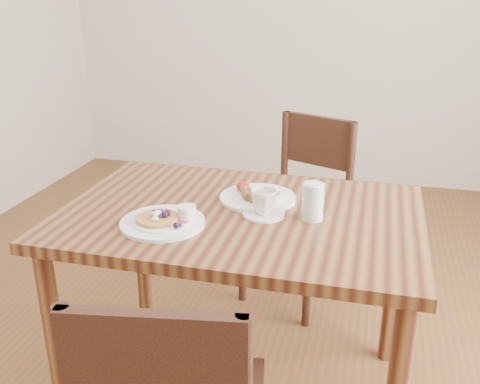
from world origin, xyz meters
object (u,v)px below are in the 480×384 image
(dining_table, at_px, (240,238))
(pancake_plate, at_px, (164,220))
(teacup_saucer, at_px, (264,204))
(chair_far, at_px, (302,201))
(breakfast_plate, at_px, (256,196))
(water_glass, at_px, (313,202))

(dining_table, relative_size, pancake_plate, 4.44)
(dining_table, bearing_deg, teacup_saucer, -6.35)
(pancake_plate, bearing_deg, chair_far, 71.51)
(dining_table, height_order, breakfast_plate, breakfast_plate)
(chair_far, height_order, breakfast_plate, chair_far)
(chair_far, bearing_deg, pancake_plate, 93.37)
(breakfast_plate, bearing_deg, teacup_saucer, -67.14)
(pancake_plate, height_order, water_glass, water_glass)
(pancake_plate, xyz_separation_m, teacup_saucer, (0.29, 0.15, 0.03))
(chair_far, distance_m, water_glass, 0.84)
(dining_table, height_order, water_glass, water_glass)
(teacup_saucer, relative_size, water_glass, 1.15)
(water_glass, bearing_deg, pancake_plate, -160.44)
(chair_far, distance_m, teacup_saucer, 0.83)
(dining_table, xyz_separation_m, chair_far, (0.10, 0.77, -0.16))
(pancake_plate, distance_m, breakfast_plate, 0.36)
(chair_far, xyz_separation_m, water_glass, (0.14, -0.77, 0.32))
(breakfast_plate, xyz_separation_m, teacup_saucer, (0.05, -0.13, 0.03))
(teacup_saucer, height_order, water_glass, water_glass)
(dining_table, distance_m, pancake_plate, 0.28)
(breakfast_plate, relative_size, water_glass, 2.23)
(breakfast_plate, height_order, teacup_saucer, teacup_saucer)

